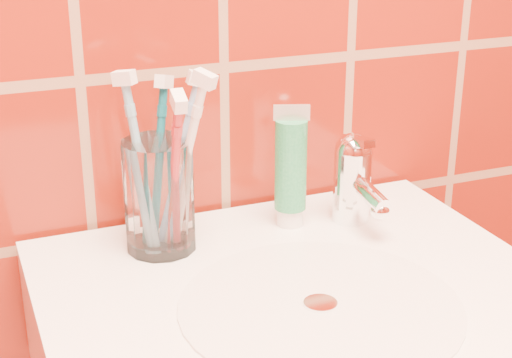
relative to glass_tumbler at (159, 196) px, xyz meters
name	(u,v)px	position (x,y,z in m)	size (l,w,h in m)	color
glass_tumbler	(159,196)	(0.00, 0.00, 0.00)	(0.08, 0.08, 0.14)	white
toothpaste_tube	(291,170)	(0.17, 0.00, 0.01)	(0.04, 0.04, 0.16)	white
faucet	(354,175)	(0.25, -0.02, 0.00)	(0.05, 0.11, 0.12)	white
toothbrush_0	(141,165)	(-0.02, 0.00, 0.04)	(0.05, 0.05, 0.22)	#71ABC9
toothbrush_1	(174,177)	(0.01, -0.04, 0.04)	(0.03, 0.09, 0.22)	#A22228
toothbrush_2	(158,163)	(0.01, 0.03, 0.03)	(0.06, 0.06, 0.21)	#0B5262
toothbrush_3	(179,162)	(0.03, 0.01, 0.04)	(0.08, 0.03, 0.22)	#7CA7DC
toothbrush_4	(185,164)	(0.03, -0.02, 0.04)	(0.06, 0.07, 0.23)	white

